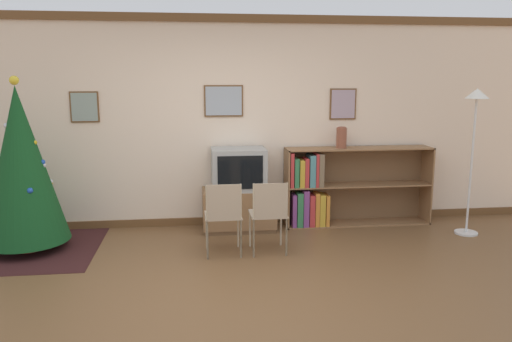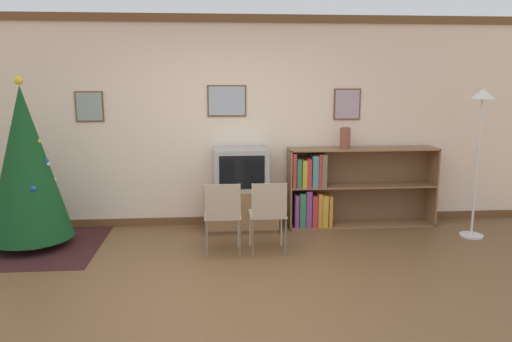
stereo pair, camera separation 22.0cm
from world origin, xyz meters
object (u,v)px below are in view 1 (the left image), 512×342
(folding_chair_left, at_px, (223,214))
(standing_lamp, at_px, (475,123))
(folding_chair_right, at_px, (269,212))
(tv_console, at_px, (239,209))
(vase, at_px, (341,137))
(television, at_px, (239,169))
(christmas_tree, at_px, (22,165))
(bookshelf, at_px, (332,188))

(folding_chair_left, bearing_deg, standing_lamp, 7.61)
(folding_chair_left, distance_m, folding_chair_right, 0.50)
(tv_console, xyz_separation_m, vase, (1.34, 0.08, 0.90))
(television, distance_m, folding_chair_left, 1.02)
(vase, bearing_deg, television, -176.68)
(folding_chair_left, height_order, folding_chair_right, same)
(folding_chair_right, height_order, vase, vase)
(standing_lamp, bearing_deg, television, 169.43)
(christmas_tree, bearing_deg, standing_lamp, -0.77)
(christmas_tree, bearing_deg, folding_chair_right, -10.07)
(folding_chair_left, xyz_separation_m, vase, (1.59, 1.01, 0.69))
(tv_console, relative_size, folding_chair_right, 1.12)
(vase, xyz_separation_m, standing_lamp, (1.46, -0.60, 0.22))
(christmas_tree, bearing_deg, tv_console, 10.57)
(folding_chair_right, height_order, bookshelf, bookshelf)
(television, relative_size, vase, 2.46)
(christmas_tree, xyz_separation_m, folding_chair_left, (2.20, -0.48, -0.50))
(television, xyz_separation_m, standing_lamp, (2.81, -0.52, 0.59))
(christmas_tree, xyz_separation_m, folding_chair_right, (2.69, -0.48, -0.50))
(christmas_tree, height_order, tv_console, christmas_tree)
(tv_console, distance_m, television, 0.52)
(television, bearing_deg, bookshelf, 3.57)
(tv_console, distance_m, vase, 1.62)
(tv_console, bearing_deg, standing_lamp, -10.62)
(bookshelf, height_order, vase, vase)
(bookshelf, xyz_separation_m, vase, (0.11, 0.00, 0.66))
(standing_lamp, bearing_deg, christmas_tree, 179.23)
(standing_lamp, bearing_deg, folding_chair_left, -172.39)
(christmas_tree, distance_m, standing_lamp, 5.27)
(television, relative_size, folding_chair_right, 0.82)
(television, distance_m, vase, 1.40)
(tv_console, distance_m, folding_chair_right, 0.99)
(christmas_tree, distance_m, vase, 3.83)
(christmas_tree, bearing_deg, television, 10.51)
(tv_console, height_order, folding_chair_right, folding_chair_right)
(tv_console, height_order, standing_lamp, standing_lamp)
(tv_console, relative_size, vase, 3.35)
(television, relative_size, folding_chair_left, 0.82)
(bookshelf, distance_m, vase, 0.67)
(folding_chair_left, bearing_deg, folding_chair_right, 0.00)
(christmas_tree, relative_size, bookshelf, 1.00)
(television, bearing_deg, vase, 3.32)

